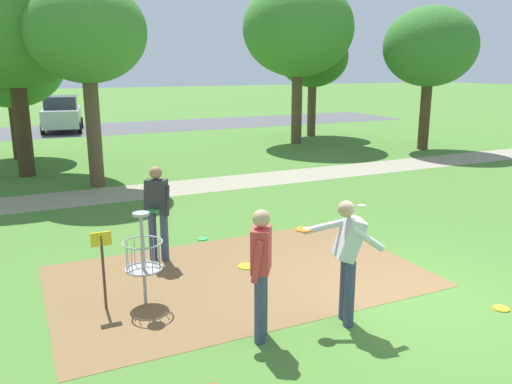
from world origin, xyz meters
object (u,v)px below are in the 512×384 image
object	(u,v)px
disc_golf_basket	(139,256)
player_waiting_left	(157,208)
tree_near_right	(10,63)
tree_near_left	(313,57)
player_throwing	(347,254)
frisbee_near_basket	(501,309)
frisbee_far_right	(362,206)
parked_car_leftmost	(62,114)
tree_mid_right	(10,11)
tree_mid_center	(298,29)
frisbee_scattered_a	(203,239)
player_foreground_watching	(261,267)
tree_mid_left	(430,47)
tree_far_center	(86,33)

from	to	relation	value
disc_golf_basket	player_waiting_left	bearing A→B (deg)	66.48
tree_near_right	tree_near_left	bearing A→B (deg)	3.94
player_throwing	frisbee_near_basket	xyz separation A→B (m)	(2.25, -0.66, -0.98)
player_throwing	frisbee_far_right	distance (m)	6.20
parked_car_leftmost	tree_near_right	bearing A→B (deg)	-105.68
parked_car_leftmost	player_throwing	bearing A→B (deg)	-86.70
disc_golf_basket	tree_mid_right	size ratio (longest dim) A/B	0.19
frisbee_far_right	tree_mid_center	distance (m)	11.84
frisbee_scattered_a	tree_near_left	xyz separation A→B (m)	(10.24, 12.66, 3.78)
frisbee_near_basket	frisbee_far_right	xyz separation A→B (m)	(1.59, 5.42, 0.00)
player_foreground_watching	parked_car_leftmost	size ratio (longest dim) A/B	0.39
player_throwing	tree_mid_right	bearing A→B (deg)	106.10
tree_near_right	tree_mid_center	distance (m)	11.51
frisbee_scattered_a	frisbee_far_right	bearing A→B (deg)	9.03
tree_mid_center	parked_car_leftmost	size ratio (longest dim) A/B	1.58
tree_mid_left	player_foreground_watching	bearing A→B (deg)	-139.59
player_throwing	frisbee_scattered_a	size ratio (longest dim) A/B	8.12
frisbee_near_basket	frisbee_scattered_a	distance (m)	5.51
disc_golf_basket	player_waiting_left	size ratio (longest dim) A/B	0.81
tree_mid_right	player_throwing	bearing A→B (deg)	-73.90
frisbee_near_basket	tree_mid_right	distance (m)	15.01
frisbee_far_right	tree_near_left	xyz separation A→B (m)	(5.80, 11.95, 3.78)
frisbee_scattered_a	player_throwing	bearing A→B (deg)	-81.61
tree_near_left	tree_mid_left	distance (m)	6.04
player_foreground_watching	tree_near_left	world-z (taller)	tree_near_left
tree_mid_center	tree_far_center	xyz separation A→B (m)	(-9.45, -4.94, -0.66)
disc_golf_basket	player_waiting_left	distance (m)	1.78
player_waiting_left	tree_mid_right	world-z (taller)	tree_mid_right
player_waiting_left	player_throwing	bearing A→B (deg)	-63.41
player_waiting_left	frisbee_scattered_a	world-z (taller)	player_waiting_left
player_foreground_watching	frisbee_far_right	xyz separation A→B (m)	(5.06, 4.66, -0.96)
tree_near_right	tree_mid_left	xyz separation A→B (m)	(15.28, -4.78, 0.61)
frisbee_near_basket	tree_mid_left	distance (m)	15.51
frisbee_far_right	tree_mid_right	bearing A→B (deg)	134.51
frisbee_scattered_a	frisbee_near_basket	bearing A→B (deg)	-58.89
frisbee_far_right	tree_far_center	bearing A→B (deg)	137.59
frisbee_far_right	tree_mid_right	xyz separation A→B (m)	(-7.38, 7.51, 4.95)
player_foreground_watching	tree_near_left	bearing A→B (deg)	56.83
frisbee_far_right	tree_mid_left	world-z (taller)	tree_mid_left
parked_car_leftmost	player_foreground_watching	bearing A→B (deg)	-89.60
tree_near_left	tree_mid_right	world-z (taller)	tree_mid_right
player_foreground_watching	frisbee_far_right	bearing A→B (deg)	42.67
tree_mid_center	tree_mid_right	xyz separation A→B (m)	(-11.24, -2.54, 0.04)
player_waiting_left	tree_mid_left	bearing A→B (deg)	30.04
frisbee_far_right	tree_mid_right	size ratio (longest dim) A/B	0.03
frisbee_scattered_a	tree_near_right	xyz separation A→B (m)	(-3.09, 11.74, 3.49)
player_waiting_left	tree_near_right	size ratio (longest dim) A/B	0.33
disc_golf_basket	frisbee_far_right	size ratio (longest dim) A/B	6.90
player_foreground_watching	tree_near_right	xyz separation A→B (m)	(-2.47, 15.70, 2.53)
player_foreground_watching	tree_mid_center	bearing A→B (deg)	58.78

